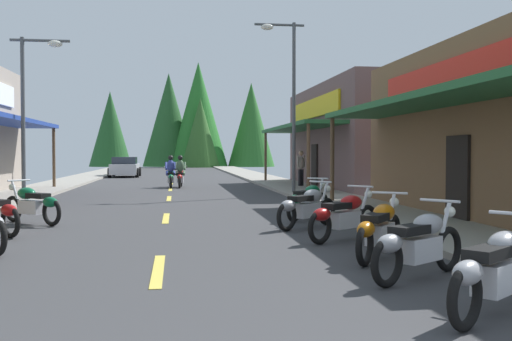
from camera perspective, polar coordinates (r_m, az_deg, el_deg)
ground at (r=28.26m, az=-8.20°, el=-1.83°), size 9.00×84.78×0.10m
sidewalk_left at (r=28.88m, az=-19.64°, el=-1.62°), size 2.45×84.78×0.12m
sidewalk_right at (r=28.77m, az=3.28°, el=-1.54°), size 2.45×84.78×0.12m
centerline_dashes at (r=32.50m, az=-8.13°, el=-1.27°), size 0.16×61.91×0.01m
storefront_right_far at (r=30.12m, az=13.40°, el=3.16°), size 10.15×12.75×4.94m
streetlamp_left at (r=21.77m, az=-20.69°, el=6.89°), size 1.98×0.30×5.61m
streetlamp_right at (r=23.72m, az=3.02°, el=8.19°), size 1.98×0.30×6.82m
motorcycle_parked_right_0 at (r=6.65m, az=22.07°, el=-8.76°), size 1.74×1.40×1.04m
motorcycle_parked_right_1 at (r=8.22m, az=15.34°, el=-6.71°), size 1.80×1.32×1.04m
motorcycle_parked_right_2 at (r=9.63m, az=11.77°, el=-5.46°), size 1.36×1.78×1.04m
motorcycle_parked_right_3 at (r=11.54m, az=8.43°, el=-4.25°), size 1.77×1.37×1.04m
motorcycle_parked_right_4 at (r=13.32m, az=4.89°, el=-3.45°), size 1.68×1.48×1.04m
motorcycle_parked_right_5 at (r=15.04m, az=5.02°, el=-2.86°), size 1.48×1.68×1.04m
motorcycle_parked_left_4 at (r=15.00m, az=-20.66°, el=-2.97°), size 1.65×1.51×1.04m
rider_cruising_lead at (r=29.01m, az=-7.27°, el=-0.34°), size 0.60×2.14×1.57m
rider_cruising_trailing at (r=29.03m, az=-8.20°, el=-0.35°), size 0.60×2.14×1.57m
pedestrian_by_shop at (r=28.27m, az=4.34°, el=0.41°), size 0.46×0.43×1.79m
parked_car_curbside at (r=42.70m, az=-12.46°, el=0.32°), size 2.08×4.31×1.40m
treeline_backdrop at (r=73.66m, az=-6.47°, el=4.73°), size 22.74×9.96×12.81m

